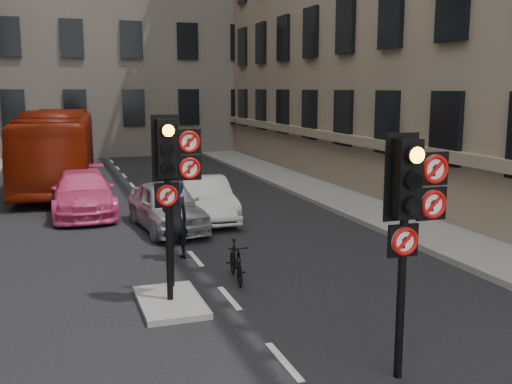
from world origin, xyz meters
TOP-DOWN VIEW (x-y plane):
  - pavement_right at (7.20, 12.00)m, footprint 3.00×50.00m
  - centre_island at (-1.20, 5.00)m, footprint 1.20×2.00m
  - building_far at (0.00, 38.00)m, footprint 30.00×14.00m
  - signal_near at (1.49, 0.99)m, footprint 0.91×0.40m
  - signal_far at (-1.11, 4.99)m, footprint 0.91×0.40m
  - car_silver at (-0.07, 11.38)m, footprint 2.06×4.33m
  - car_white at (1.31, 12.28)m, footprint 1.60×4.18m
  - car_pink at (-2.33, 14.52)m, footprint 2.08×4.98m
  - bus_red at (-3.00, 20.90)m, footprint 3.65×11.82m
  - motorcycle at (0.45, 6.00)m, footprint 0.60×1.52m
  - motorcyclist at (-0.46, 8.09)m, footprint 0.83×0.68m
  - info_sign at (-1.00, 5.73)m, footprint 0.37×0.17m

SIDE VIEW (x-z plane):
  - centre_island at x=-1.20m, z-range 0.00..0.12m
  - pavement_right at x=7.20m, z-range 0.00..0.16m
  - motorcycle at x=0.45m, z-range 0.00..0.89m
  - car_white at x=1.31m, z-range 0.00..1.36m
  - car_silver at x=-0.07m, z-range 0.00..1.43m
  - car_pink at x=-2.33m, z-range 0.00..1.44m
  - motorcyclist at x=-0.46m, z-range 0.00..1.97m
  - info_sign at x=-1.00m, z-range 0.44..2.63m
  - bus_red at x=-3.00m, z-range 0.00..3.24m
  - signal_near at x=1.49m, z-range 0.79..4.37m
  - signal_far at x=-1.11m, z-range 0.91..4.49m
  - building_far at x=0.00m, z-range 0.00..20.00m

